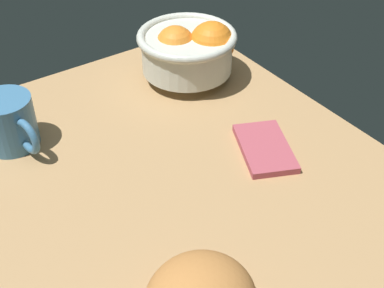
{
  "coord_description": "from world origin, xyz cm",
  "views": [
    {
      "loc": [
        -54.2,
        34.14,
        55.27
      ],
      "look_at": [
        -2.46,
        -1.65,
        5.0
      ],
      "focal_mm": 49.76,
      "sensor_mm": 36.0,
      "label": 1
    }
  ],
  "objects": [
    {
      "name": "mug",
      "position": [
        19.55,
        19.05,
        4.36
      ],
      "size": [
        13.02,
        8.82,
        8.72
      ],
      "color": "teal",
      "rests_on": "ground"
    },
    {
      "name": "napkin_folded",
      "position": [
        -5.56,
        -14.0,
        0.57
      ],
      "size": [
        15.01,
        12.35,
        1.15
      ],
      "primitive_type": "cube",
      "rotation": [
        0.0,
        0.0,
        -0.42
      ],
      "color": "#AC4956",
      "rests_on": "ground"
    },
    {
      "name": "fruit_bowl",
      "position": [
        20.23,
        -16.82,
        6.24
      ],
      "size": [
        18.93,
        18.93,
        11.67
      ],
      "color": "silver",
      "rests_on": "ground"
    },
    {
      "name": "ground_plane",
      "position": [
        0.0,
        0.0,
        -1.5
      ],
      "size": [
        73.56,
        62.56,
        3.0
      ],
      "primitive_type": "cube",
      "color": "tan"
    }
  ]
}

